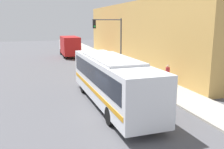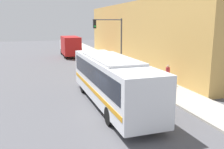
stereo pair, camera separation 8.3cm
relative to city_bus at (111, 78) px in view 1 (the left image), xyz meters
name	(u,v)px [view 1 (the left image)]	position (x,y,z in m)	size (l,w,h in m)	color
ground_plane	(112,117)	(-0.58, -2.01, -1.80)	(120.00, 120.00, 0.00)	#515156
sidewalk	(109,60)	(5.31, 17.99, -1.73)	(2.77, 70.00, 0.14)	#A8A399
building_facade	(145,33)	(9.69, 15.96, 2.00)	(6.00, 33.94, 7.59)	tan
city_bus	(111,78)	(0.00, 0.00, 0.00)	(2.76, 10.97, 3.11)	silver
delivery_truck	(69,46)	(0.68, 23.80, -0.13)	(2.37, 7.71, 3.07)	#B21919
fire_hydrant	(164,87)	(4.52, 1.27, -1.30)	(0.20, 0.27, 0.72)	red
traffic_light_pole	(111,35)	(3.57, 11.35, 2.10)	(3.28, 0.35, 5.49)	#47474C
parking_meter	(132,67)	(4.52, 7.72, -0.86)	(0.14, 0.14, 1.17)	#47474C
pedestrian_near_corner	(167,75)	(5.78, 3.01, -0.79)	(0.34, 0.34, 1.71)	slate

